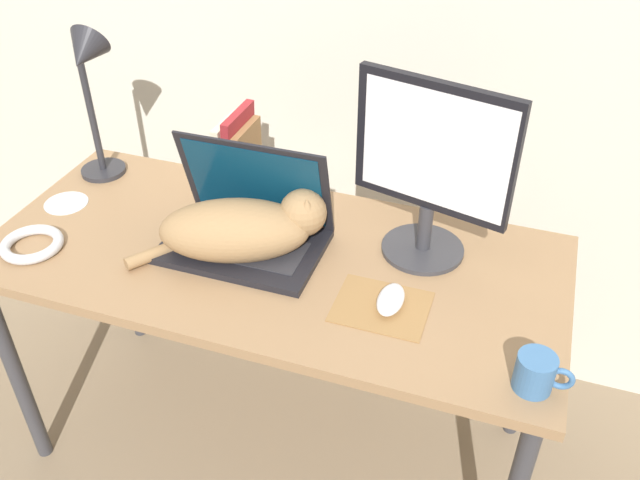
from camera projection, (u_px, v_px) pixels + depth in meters
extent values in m
cube|color=#93704C|center=(272.00, 258.00, 1.71)|extent=(1.45, 0.66, 0.03)
cylinder|color=#38383D|center=(15.00, 372.00, 1.89)|extent=(0.04, 0.04, 0.71)
cylinder|color=#38383D|center=(125.00, 257.00, 2.32)|extent=(0.04, 0.04, 0.71)
cylinder|color=#38383D|center=(530.00, 350.00, 1.96)|extent=(0.04, 0.04, 0.71)
cube|color=black|center=(243.00, 247.00, 1.71)|extent=(0.40, 0.26, 0.02)
cube|color=#28282D|center=(241.00, 246.00, 1.69)|extent=(0.33, 0.14, 0.00)
cube|color=black|center=(255.00, 182.00, 1.70)|extent=(0.40, 0.08, 0.25)
cube|color=#0A334C|center=(255.00, 183.00, 1.70)|extent=(0.36, 0.06, 0.22)
ellipsoid|color=#99754C|center=(235.00, 230.00, 1.65)|extent=(0.41, 0.30, 0.15)
sphere|color=#99754C|center=(303.00, 213.00, 1.66)|extent=(0.12, 0.12, 0.12)
cone|color=#99754C|center=(307.00, 190.00, 1.66)|extent=(0.04, 0.04, 0.03)
cone|color=#99754C|center=(307.00, 205.00, 1.61)|extent=(0.04, 0.04, 0.03)
cylinder|color=#99754C|center=(153.00, 254.00, 1.67)|extent=(0.11, 0.13, 0.03)
cylinder|color=#333338|center=(422.00, 249.00, 1.71)|extent=(0.21, 0.21, 0.01)
cylinder|color=#333338|center=(425.00, 227.00, 1.67)|extent=(0.04, 0.04, 0.12)
cube|color=black|center=(434.00, 147.00, 1.54)|extent=(0.39, 0.12, 0.32)
cube|color=white|center=(434.00, 150.00, 1.53)|extent=(0.35, 0.09, 0.28)
cube|color=olive|center=(381.00, 307.00, 1.54)|extent=(0.21, 0.17, 0.00)
ellipsoid|color=silver|center=(391.00, 299.00, 1.53)|extent=(0.06, 0.11, 0.03)
cube|color=beige|center=(230.00, 156.00, 1.88)|extent=(0.03, 0.15, 0.22)
cube|color=maroon|center=(239.00, 153.00, 1.87)|extent=(0.03, 0.17, 0.25)
cube|color=olive|center=(247.00, 161.00, 1.87)|extent=(0.02, 0.16, 0.21)
cylinder|color=#28282D|center=(104.00, 170.00, 2.02)|extent=(0.13, 0.13, 0.01)
cylinder|color=#28282D|center=(91.00, 110.00, 1.90)|extent=(0.02, 0.02, 0.38)
cone|color=#28282D|center=(84.00, 53.00, 1.75)|extent=(0.11, 0.13, 0.14)
torus|color=silver|center=(32.00, 244.00, 1.71)|extent=(0.16, 0.16, 0.03)
cylinder|color=teal|center=(535.00, 372.00, 1.32)|extent=(0.08, 0.08, 0.08)
torus|color=teal|center=(561.00, 379.00, 1.31)|extent=(0.05, 0.01, 0.05)
cylinder|color=silver|center=(66.00, 203.00, 1.88)|extent=(0.12, 0.12, 0.00)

